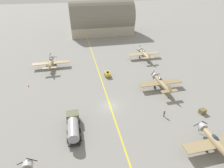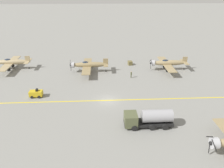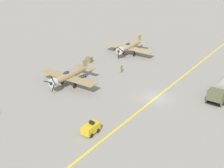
# 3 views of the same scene
# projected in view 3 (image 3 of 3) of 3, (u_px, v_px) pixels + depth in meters

# --- Properties ---
(ground_plane) EXTENTS (400.00, 400.00, 0.00)m
(ground_plane) POSITION_uv_depth(u_px,v_px,m) (156.00, 98.00, 52.19)
(ground_plane) COLOR gray
(taxiway_stripe) EXTENTS (0.30, 160.00, 0.01)m
(taxiway_stripe) POSITION_uv_depth(u_px,v_px,m) (156.00, 98.00, 52.19)
(taxiway_stripe) COLOR yellow
(taxiway_stripe) RESTS_ON ground
(airplane_near_right) EXTENTS (12.00, 9.98, 3.65)m
(airplane_near_right) POSITION_uv_depth(u_px,v_px,m) (129.00, 46.00, 71.88)
(airplane_near_right) COLOR #9C885F
(airplane_near_right) RESTS_ON ground
(airplane_mid_right) EXTENTS (12.00, 9.98, 3.65)m
(airplane_mid_right) POSITION_uv_depth(u_px,v_px,m) (69.00, 75.00, 55.98)
(airplane_mid_right) COLOR #927E55
(airplane_mid_right) RESTS_ON ground
(fuel_tanker) EXTENTS (2.68, 8.00, 2.98)m
(fuel_tanker) POSITION_uv_depth(u_px,v_px,m) (222.00, 89.00, 51.75)
(fuel_tanker) COLOR black
(fuel_tanker) RESTS_ON ground
(tow_tractor) EXTENTS (1.57, 2.60, 1.79)m
(tow_tractor) POSITION_uv_depth(u_px,v_px,m) (91.00, 128.00, 42.08)
(tow_tractor) COLOR gold
(tow_tractor) RESTS_ON ground
(ground_crew_walking) EXTENTS (0.37, 0.37, 1.68)m
(ground_crew_walking) POSITION_uv_depth(u_px,v_px,m) (121.00, 68.00, 62.18)
(ground_crew_walking) COLOR #515638
(ground_crew_walking) RESTS_ON ground
(supply_crate_by_tanker) EXTENTS (1.48, 1.30, 1.11)m
(supply_crate_by_tanker) POSITION_uv_depth(u_px,v_px,m) (89.00, 60.00, 67.73)
(supply_crate_by_tanker) COLOR brown
(supply_crate_by_tanker) RESTS_ON ground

